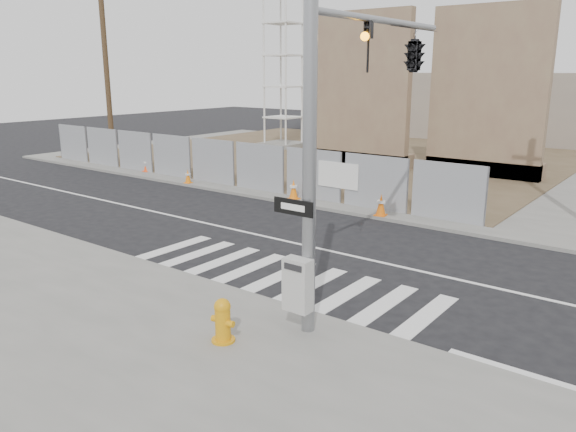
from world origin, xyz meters
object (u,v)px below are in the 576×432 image
Objects in this scene: fire_hydrant at (223,320)px; traffic_cone_d at (381,205)px; traffic_cone_a at (147,165)px; signal_pole at (383,86)px; crane_tower at (283,8)px; traffic_cone_b at (188,176)px; traffic_cone_c at (294,189)px.

fire_hydrant is 10.63m from traffic_cone_d.
traffic_cone_a is at bearing 134.72° from fire_hydrant.
crane_tower reaches higher than signal_pole.
traffic_cone_b is at bearing 129.07° from fire_hydrant.
signal_pole is at bearing -47.43° from crane_tower.
fire_hydrant is at bearing -103.55° from signal_pole.
traffic_cone_d is (13.91, -0.86, 0.03)m from traffic_cone_a.
traffic_cone_d reaches higher than traffic_cone_b.
traffic_cone_d is (4.08, -0.28, -0.01)m from traffic_cone_c.
fire_hydrant is at bearing -59.46° from traffic_cone_c.
fire_hydrant is 12.39m from traffic_cone_c.
signal_pole is at bearing -41.91° from traffic_cone_c.
traffic_cone_b is at bearing -12.20° from traffic_cone_a.
traffic_cone_b is at bearing 154.51° from signal_pole.
traffic_cone_c is (-6.29, 10.67, -0.04)m from fire_hydrant.
traffic_cone_c reaches higher than traffic_cone_b.
fire_hydrant reaches higher than traffic_cone_d.
traffic_cone_d is (14.28, -12.78, -8.52)m from crane_tower.
traffic_cone_c is (5.85, 0.28, 0.08)m from traffic_cone_b.
traffic_cone_c is 4.09m from traffic_cone_d.
traffic_cone_a is 4.07m from traffic_cone_b.
traffic_cone_d is (9.93, 0.00, 0.08)m from traffic_cone_b.
traffic_cone_b is 0.80× the size of traffic_cone_d.
crane_tower is 23.21× the size of traffic_cone_d.
signal_pole is 9.59× the size of traffic_cone_a.
signal_pole is 8.83× the size of traffic_cone_c.
traffic_cone_a is 0.92× the size of traffic_cone_c.
signal_pole is 6.00m from fire_hydrant.
signal_pole is 19.04m from traffic_cone_a.
traffic_cone_b is 5.86m from traffic_cone_c.
signal_pole is at bearing -22.60° from traffic_cone_a.
signal_pole is 10.69m from traffic_cone_c.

